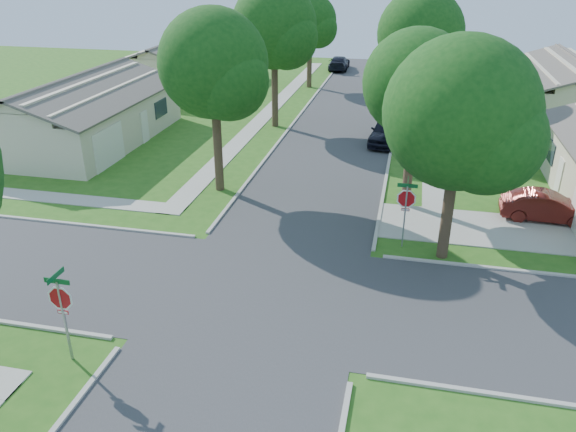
# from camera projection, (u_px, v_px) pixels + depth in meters

# --- Properties ---
(ground) EXTENTS (100.00, 100.00, 0.00)m
(ground) POSITION_uv_depth(u_px,v_px,m) (264.00, 293.00, 20.08)
(ground) COLOR #2A5C19
(ground) RESTS_ON ground
(road_ns) EXTENTS (7.00, 100.00, 0.02)m
(road_ns) POSITION_uv_depth(u_px,v_px,m) (264.00, 293.00, 20.08)
(road_ns) COLOR #333335
(road_ns) RESTS_ON ground
(sidewalk_ne) EXTENTS (1.20, 40.00, 0.04)m
(sidewalk_ne) POSITION_uv_depth(u_px,v_px,m) (431.00, 116.00, 41.85)
(sidewalk_ne) COLOR #9E9B91
(sidewalk_ne) RESTS_ON ground
(sidewalk_nw) EXTENTS (1.20, 40.00, 0.04)m
(sidewalk_nw) POSITION_uv_depth(u_px,v_px,m) (273.00, 107.00, 44.25)
(sidewalk_nw) COLOR #9E9B91
(sidewalk_nw) RESTS_ON ground
(driveway) EXTENTS (8.80, 3.60, 0.05)m
(driveway) POSITION_uv_depth(u_px,v_px,m) (477.00, 228.00, 24.80)
(driveway) COLOR #9E9B91
(driveway) RESTS_ON ground
(stop_sign_sw) EXTENTS (1.05, 0.80, 2.98)m
(stop_sign_sw) POSITION_uv_depth(u_px,v_px,m) (61.00, 302.00, 15.99)
(stop_sign_sw) COLOR gray
(stop_sign_sw) RESTS_ON ground
(stop_sign_ne) EXTENTS (1.05, 0.80, 2.98)m
(stop_sign_ne) POSITION_uv_depth(u_px,v_px,m) (406.00, 202.00, 22.45)
(stop_sign_ne) COLOR gray
(stop_sign_ne) RESTS_ON ground
(tree_e_near) EXTENTS (4.97, 4.80, 8.28)m
(tree_e_near) POSITION_uv_depth(u_px,v_px,m) (418.00, 88.00, 24.71)
(tree_e_near) COLOR #38281C
(tree_e_near) RESTS_ON ground
(tree_e_mid) EXTENTS (5.59, 5.40, 9.21)m
(tree_e_mid) POSITION_uv_depth(u_px,v_px,m) (421.00, 38.00, 35.06)
(tree_e_mid) COLOR #38281C
(tree_e_mid) RESTS_ON ground
(tree_e_far) EXTENTS (5.17, 5.00, 8.72)m
(tree_e_far) POSITION_uv_depth(u_px,v_px,m) (422.00, 20.00, 46.66)
(tree_e_far) COLOR #38281C
(tree_e_far) RESTS_ON ground
(tree_w_near) EXTENTS (5.38, 5.20, 8.97)m
(tree_w_near) POSITION_uv_depth(u_px,v_px,m) (215.00, 69.00, 26.36)
(tree_w_near) COLOR #38281C
(tree_w_near) RESTS_ON ground
(tree_w_mid) EXTENTS (5.80, 5.60, 9.56)m
(tree_w_mid) POSITION_uv_depth(u_px,v_px,m) (275.00, 30.00, 36.80)
(tree_w_mid) COLOR #38281C
(tree_w_mid) RESTS_ON ground
(tree_w_far) EXTENTS (4.76, 4.60, 8.04)m
(tree_w_far) POSITION_uv_depth(u_px,v_px,m) (311.00, 24.00, 48.71)
(tree_w_far) COLOR #38281C
(tree_w_far) RESTS_ON ground
(tree_ne_corner) EXTENTS (5.80, 5.60, 8.66)m
(tree_ne_corner) POSITION_uv_depth(u_px,v_px,m) (461.00, 120.00, 20.18)
(tree_ne_corner) COLOR #38281C
(tree_ne_corner) RESTS_ON ground
(house_ne_far) EXTENTS (8.42, 13.60, 4.23)m
(house_ne_far) POSITION_uv_depth(u_px,v_px,m) (569.00, 94.00, 41.92)
(house_ne_far) COLOR #BEB196
(house_ne_far) RESTS_ON ground
(house_nw_near) EXTENTS (8.42, 13.60, 4.23)m
(house_nw_near) POSITION_uv_depth(u_px,v_px,m) (81.00, 118.00, 35.84)
(house_nw_near) COLOR #BEB196
(house_nw_near) RESTS_ON ground
(house_nw_far) EXTENTS (8.42, 13.60, 4.23)m
(house_nw_far) POSITION_uv_depth(u_px,v_px,m) (183.00, 69.00, 50.86)
(house_nw_far) COLOR #BEB196
(house_nw_far) RESTS_ON ground
(car_driveway) EXTENTS (4.08, 1.57, 1.33)m
(car_driveway) POSITION_uv_depth(u_px,v_px,m) (547.00, 207.00, 25.34)
(car_driveway) COLOR #501510
(car_driveway) RESTS_ON ground
(car_curb_east) EXTENTS (2.37, 4.86, 1.60)m
(car_curb_east) POSITION_uv_depth(u_px,v_px,m) (387.00, 131.00, 35.73)
(car_curb_east) COLOR black
(car_curb_east) RESTS_ON ground
(car_curb_west) EXTENTS (2.05, 4.79, 1.38)m
(car_curb_west) POSITION_uv_depth(u_px,v_px,m) (339.00, 63.00, 58.42)
(car_curb_west) COLOR black
(car_curb_west) RESTS_ON ground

